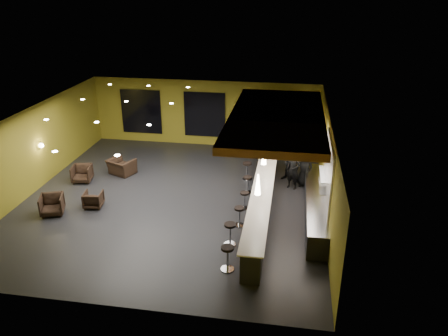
# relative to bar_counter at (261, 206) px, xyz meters

# --- Properties ---
(floor) EXTENTS (12.00, 13.00, 0.10)m
(floor) POSITION_rel_bar_counter_xyz_m (-3.65, 1.00, -0.55)
(floor) COLOR black
(floor) RESTS_ON ground
(ceiling) EXTENTS (12.00, 13.00, 0.10)m
(ceiling) POSITION_rel_bar_counter_xyz_m (-3.65, 1.00, 3.05)
(ceiling) COLOR black
(wall_back) EXTENTS (12.00, 0.10, 3.50)m
(wall_back) POSITION_rel_bar_counter_xyz_m (-3.65, 7.55, 1.25)
(wall_back) COLOR olive
(wall_back) RESTS_ON floor
(wall_front) EXTENTS (12.00, 0.10, 3.50)m
(wall_front) POSITION_rel_bar_counter_xyz_m (-3.65, -5.55, 1.25)
(wall_front) COLOR olive
(wall_front) RESTS_ON floor
(wall_left) EXTENTS (0.10, 13.00, 3.50)m
(wall_left) POSITION_rel_bar_counter_xyz_m (-9.70, 1.00, 1.25)
(wall_left) COLOR olive
(wall_left) RESTS_ON floor
(wall_right) EXTENTS (0.10, 13.00, 3.50)m
(wall_right) POSITION_rel_bar_counter_xyz_m (2.40, 1.00, 1.25)
(wall_right) COLOR olive
(wall_right) RESTS_ON floor
(wood_soffit) EXTENTS (3.60, 8.00, 0.28)m
(wood_soffit) POSITION_rel_bar_counter_xyz_m (0.35, 2.00, 2.86)
(wood_soffit) COLOR #BA6D36
(wood_soffit) RESTS_ON ceiling
(window_left) EXTENTS (2.20, 0.06, 2.40)m
(window_left) POSITION_rel_bar_counter_xyz_m (-7.15, 7.44, 1.20)
(window_left) COLOR black
(window_left) RESTS_ON wall_back
(window_center) EXTENTS (2.20, 0.06, 2.40)m
(window_center) POSITION_rel_bar_counter_xyz_m (-3.65, 7.44, 1.20)
(window_center) COLOR black
(window_center) RESTS_ON wall_back
(window_right) EXTENTS (2.20, 0.06, 2.40)m
(window_right) POSITION_rel_bar_counter_xyz_m (-0.65, 7.44, 1.20)
(window_right) COLOR black
(window_right) RESTS_ON wall_back
(tile_backsplash) EXTENTS (0.06, 3.20, 2.40)m
(tile_backsplash) POSITION_rel_bar_counter_xyz_m (2.31, 0.00, 1.50)
(tile_backsplash) COLOR white
(tile_backsplash) RESTS_ON wall_right
(bar_counter) EXTENTS (0.60, 8.00, 1.00)m
(bar_counter) POSITION_rel_bar_counter_xyz_m (0.00, 0.00, 0.00)
(bar_counter) COLOR black
(bar_counter) RESTS_ON floor
(bar_top) EXTENTS (0.78, 8.10, 0.05)m
(bar_top) POSITION_rel_bar_counter_xyz_m (0.00, 0.00, 0.52)
(bar_top) COLOR white
(bar_top) RESTS_ON bar_counter
(prep_counter) EXTENTS (0.70, 6.00, 0.86)m
(prep_counter) POSITION_rel_bar_counter_xyz_m (2.00, 0.50, -0.07)
(prep_counter) COLOR black
(prep_counter) RESTS_ON floor
(prep_top) EXTENTS (0.72, 6.00, 0.03)m
(prep_top) POSITION_rel_bar_counter_xyz_m (2.00, 0.50, 0.39)
(prep_top) COLOR silver
(prep_top) RESTS_ON prep_counter
(wall_shelf_lower) EXTENTS (0.30, 1.50, 0.03)m
(wall_shelf_lower) POSITION_rel_bar_counter_xyz_m (2.17, -0.20, 1.10)
(wall_shelf_lower) COLOR silver
(wall_shelf_lower) RESTS_ON wall_right
(wall_shelf_upper) EXTENTS (0.30, 1.50, 0.03)m
(wall_shelf_upper) POSITION_rel_bar_counter_xyz_m (2.17, -0.20, 1.55)
(wall_shelf_upper) COLOR silver
(wall_shelf_upper) RESTS_ON wall_right
(column) EXTENTS (0.60, 0.60, 3.50)m
(column) POSITION_rel_bar_counter_xyz_m (0.00, 4.60, 1.25)
(column) COLOR brown
(column) RESTS_ON floor
(wall_sconce) EXTENTS (0.22, 0.22, 0.22)m
(wall_sconce) POSITION_rel_bar_counter_xyz_m (-9.53, 1.50, 1.30)
(wall_sconce) COLOR #FFE5B2
(wall_sconce) RESTS_ON wall_left
(pendant_0) EXTENTS (0.20, 0.20, 0.70)m
(pendant_0) POSITION_rel_bar_counter_xyz_m (0.00, -2.00, 1.85)
(pendant_0) COLOR white
(pendant_0) RESTS_ON wood_soffit
(pendant_1) EXTENTS (0.20, 0.20, 0.70)m
(pendant_1) POSITION_rel_bar_counter_xyz_m (0.00, 0.50, 1.85)
(pendant_1) COLOR white
(pendant_1) RESTS_ON wood_soffit
(pendant_2) EXTENTS (0.20, 0.20, 0.70)m
(pendant_2) POSITION_rel_bar_counter_xyz_m (0.00, 3.00, 1.85)
(pendant_2) COLOR white
(pendant_2) RESTS_ON wood_soffit
(staff_a) EXTENTS (0.74, 0.63, 1.71)m
(staff_a) POSITION_rel_bar_counter_xyz_m (1.12, 2.79, 0.35)
(staff_a) COLOR black
(staff_a) RESTS_ON floor
(staff_b) EXTENTS (1.10, 0.97, 1.89)m
(staff_b) POSITION_rel_bar_counter_xyz_m (1.04, 3.53, 0.45)
(staff_b) COLOR black
(staff_b) RESTS_ON floor
(staff_c) EXTENTS (0.80, 0.56, 1.57)m
(staff_c) POSITION_rel_bar_counter_xyz_m (1.60, 3.13, 0.28)
(staff_c) COLOR black
(staff_c) RESTS_ON floor
(armchair_a) EXTENTS (1.07, 1.09, 0.78)m
(armchair_a) POSITION_rel_bar_counter_xyz_m (-7.91, -0.94, -0.11)
(armchair_a) COLOR black
(armchair_a) RESTS_ON floor
(armchair_b) EXTENTS (0.78, 0.80, 0.65)m
(armchair_b) POSITION_rel_bar_counter_xyz_m (-6.60, -0.16, -0.18)
(armchair_b) COLOR black
(armchair_b) RESTS_ON floor
(armchair_c) EXTENTS (0.94, 0.96, 0.76)m
(armchair_c) POSITION_rel_bar_counter_xyz_m (-8.11, 1.98, -0.12)
(armchair_c) COLOR black
(armchair_c) RESTS_ON floor
(armchair_d) EXTENTS (1.40, 1.32, 0.72)m
(armchair_d) POSITION_rel_bar_counter_xyz_m (-6.68, 3.04, -0.14)
(armchair_d) COLOR black
(armchair_d) RESTS_ON floor
(bar_stool_0) EXTENTS (0.42, 0.42, 0.83)m
(bar_stool_0) POSITION_rel_bar_counter_xyz_m (-0.76, -3.35, 0.03)
(bar_stool_0) COLOR silver
(bar_stool_0) RESTS_ON floor
(bar_stool_1) EXTENTS (0.41, 0.41, 0.82)m
(bar_stool_1) POSITION_rel_bar_counter_xyz_m (-0.88, -1.97, 0.02)
(bar_stool_1) COLOR silver
(bar_stool_1) RESTS_ON floor
(bar_stool_2) EXTENTS (0.38, 0.38, 0.75)m
(bar_stool_2) POSITION_rel_bar_counter_xyz_m (-0.74, -0.68, -0.02)
(bar_stool_2) COLOR silver
(bar_stool_2) RESTS_ON floor
(bar_stool_3) EXTENTS (0.36, 0.36, 0.72)m
(bar_stool_3) POSITION_rel_bar_counter_xyz_m (-0.70, 0.63, -0.04)
(bar_stool_3) COLOR silver
(bar_stool_3) RESTS_ON floor
(bar_stool_4) EXTENTS (0.38, 0.38, 0.75)m
(bar_stool_4) POSITION_rel_bar_counter_xyz_m (-0.73, 2.02, -0.02)
(bar_stool_4) COLOR silver
(bar_stool_4) RESTS_ON floor
(bar_stool_5) EXTENTS (0.42, 0.42, 0.82)m
(bar_stool_5) POSITION_rel_bar_counter_xyz_m (-0.90, 3.34, 0.03)
(bar_stool_5) COLOR silver
(bar_stool_5) RESTS_ON floor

